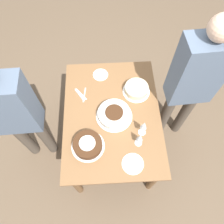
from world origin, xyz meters
TOP-DOWN VIEW (x-y plane):
  - ground_plane at (0.00, 0.00)m, footprint 12.00×12.00m
  - dining_table at (0.00, 0.00)m, footprint 1.27×0.92m
  - cake_center_white at (0.02, 0.02)m, footprint 0.35×0.35m
  - cake_front_chocolate at (0.31, -0.23)m, footprint 0.30×0.30m
  - cake_back_decorated at (-0.25, 0.26)m, footprint 0.27×0.27m
  - wine_glass_near at (0.20, 0.26)m, footprint 0.07×0.07m
  - wine_glass_far at (0.30, 0.22)m, footprint 0.07×0.07m
  - dessert_plate_left at (-0.48, -0.10)m, footprint 0.16×0.16m
  - dessert_plate_right at (0.49, 0.15)m, footprint 0.19×0.19m
  - fork_pile at (-0.24, -0.30)m, footprint 0.17×0.13m
  - person_cutting at (0.06, -0.84)m, footprint 0.23×0.41m
  - person_watching at (-0.13, 0.71)m, footprint 0.24×0.41m

SIDE VIEW (x-z plane):
  - ground_plane at x=0.00m, z-range 0.00..0.00m
  - dining_table at x=0.00m, z-range 0.25..0.99m
  - dessert_plate_left at x=-0.48m, z-range 0.74..0.74m
  - dessert_plate_right at x=0.49m, z-range 0.74..0.74m
  - fork_pile at x=-0.24m, z-range 0.74..0.75m
  - cake_center_white at x=0.02m, z-range 0.73..0.81m
  - cake_back_decorated at x=-0.25m, z-range 0.74..0.81m
  - cake_front_chocolate at x=0.31m, z-range 0.73..0.82m
  - wine_glass_far at x=0.30m, z-range 0.77..0.96m
  - wine_glass_near at x=0.20m, z-range 0.78..0.99m
  - person_cutting at x=0.06m, z-range 0.16..1.74m
  - person_watching at x=-0.13m, z-range 0.18..1.89m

